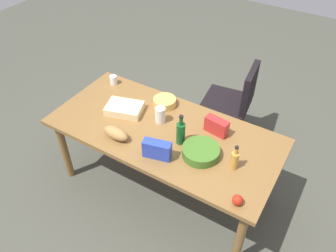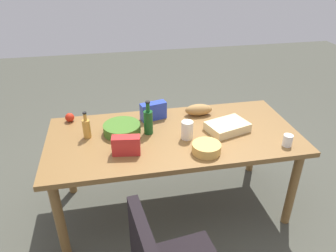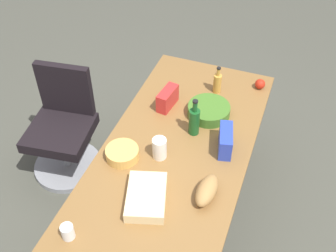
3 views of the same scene
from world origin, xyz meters
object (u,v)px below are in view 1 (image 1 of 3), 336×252
Objects in this scene: conference_table at (164,137)px; bread_loaf at (116,133)px; mayo_jar at (160,115)px; chip_bowl at (165,102)px; office_chair at (230,110)px; dressing_bottle at (235,160)px; wine_bottle at (181,133)px; chip_bag_red at (217,126)px; chip_bag_blue at (157,150)px; paper_cup at (113,80)px; apple_red at (237,200)px; sheet_cake at (124,108)px; salad_bowl at (201,152)px.

conference_table is 8.26× the size of bread_loaf.
conference_table is at bearing -42.19° from mayo_jar.
office_chair is at bearing 62.18° from chip_bowl.
mayo_jar is at bearing 167.75° from dressing_bottle.
wine_bottle is at bearing -16.34° from conference_table.
conference_table is 0.36m from chip_bowl.
dressing_bottle reaches higher than chip_bag_red.
chip_bag_blue reaches higher than paper_cup.
mayo_jar is at bearing 119.11° from chip_bag_blue.
apple_red is at bearing -66.35° from office_chair.
conference_table is at bearing -3.51° from sheet_cake.
chip_bag_blue reaches higher than mayo_jar.
office_chair reaches higher than sheet_cake.
wine_bottle reaches higher than conference_table.
bread_loaf is 0.80m from paper_cup.
chip_bowl is at bearing -117.82° from office_chair.
conference_table is 0.42m from bread_loaf.
conference_table is 9.10× the size of dressing_bottle.
chip_bag_blue is 0.74× the size of salad_bowl.
conference_table is at bearing -59.05° from chip_bowl.
wine_bottle reaches higher than sheet_cake.
paper_cup is at bearing 160.79° from mayo_jar.
salad_bowl is (-0.42, 0.28, -0.00)m from apple_red.
office_chair is 2.84× the size of sheet_cake.
conference_table is 7.14× the size of wine_bottle.
conference_table is 6.71× the size of salad_bowl.
bread_loaf reaches higher than conference_table.
office_chair is at bearing 72.67° from mayo_jar.
chip_bag_red is at bearing 27.49° from conference_table.
bread_loaf is 0.53m from wine_bottle.
paper_cup is at bearing 156.48° from apple_red.
conference_table is at bearing 163.66° from wine_bottle.
chip_bag_blue is 0.34m from salad_bowl.
office_chair is 4.55× the size of chip_bag_red.
chip_bag_red is at bearing -9.41° from chip_bowl.
office_chair is at bearing 57.24° from sheet_cake.
wine_bottle is 1.26× the size of chip_bag_blue.
office_chair is at bearing 112.61° from dressing_bottle.
office_chair reaches higher than chip_bag_red.
bread_loaf is (-0.67, -0.49, -0.02)m from chip_bag_red.
bread_loaf is at bearing 175.25° from apple_red.
wine_bottle is 0.52m from chip_bowl.
mayo_jar reaches higher than apple_red.
chip_bag_blue reaches higher than chip_bowl.
office_chair is 4.17× the size of dressing_bottle.
bread_loaf is 3.16× the size of apple_red.
dressing_bottle is 0.91× the size of bread_loaf.
wine_bottle is 0.22m from salad_bowl.
conference_table is 0.27m from wine_bottle.
office_chair reaches higher than bread_loaf.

